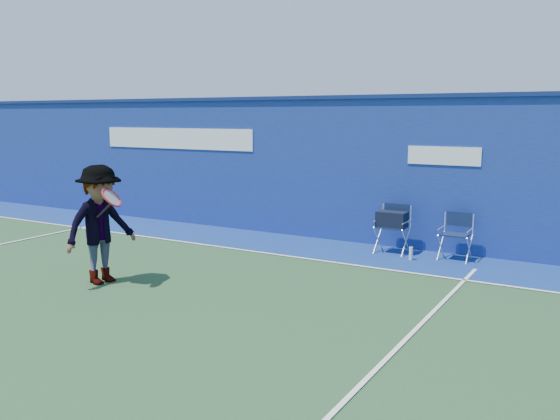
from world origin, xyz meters
The scene contains 8 objects.
ground centered at (0.00, 0.00, 0.00)m, with size 80.00×80.00×0.00m, color #264827.
stadium_wall centered at (0.00, 5.20, 1.55)m, with size 24.00×0.50×3.08m.
out_of_bounds_strip centered at (0.00, 4.10, 0.00)m, with size 24.00×1.80×0.01m, color navy.
court_lines centered at (0.00, 0.60, 0.01)m, with size 24.00×12.00×0.01m.
directors_chair_left centered at (2.79, 4.50, 0.40)m, with size 0.57×0.51×0.95m.
directors_chair_right centered at (4.00, 4.56, 0.27)m, with size 0.52×0.47×0.87m.
water_bottle centered at (3.30, 4.11, 0.12)m, with size 0.07×0.07×0.25m, color silver.
tennis_player centered at (-0.53, 0.16, 0.95)m, with size 1.03×1.33×1.90m.
Camera 1 is at (6.60, -6.40, 2.67)m, focal length 38.00 mm.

